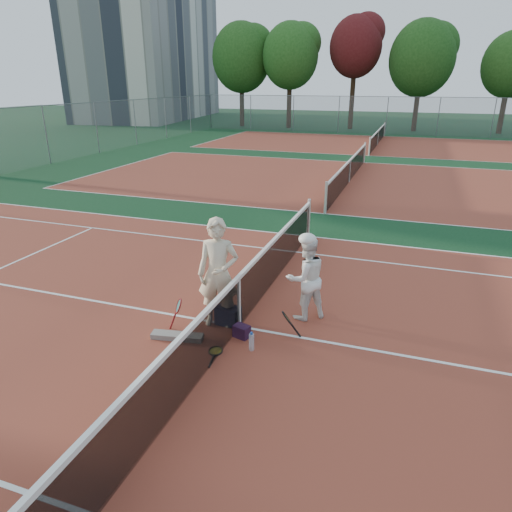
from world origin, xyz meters
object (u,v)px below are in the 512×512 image
at_px(player_a, 218,274).
at_px(water_bottle, 252,342).
at_px(racket_black_held, 287,325).
at_px(apartment_block, 150,51).
at_px(racket_red, 179,314).
at_px(net_main, 239,302).
at_px(sports_bag_purple, 242,331).
at_px(sports_bag_navy, 228,316).
at_px(racket_spare, 216,351).
at_px(player_b, 306,278).

height_order(player_a, water_bottle, player_a).
bearing_deg(player_a, racket_black_held, -15.70).
height_order(apartment_block, racket_red, apartment_block).
bearing_deg(racket_black_held, apartment_block, -86.10).
height_order(net_main, sports_bag_purple, net_main).
relative_size(net_main, sports_bag_navy, 25.78).
bearing_deg(racket_red, sports_bag_purple, -31.48).
bearing_deg(sports_bag_purple, player_a, 151.29).
height_order(racket_red, sports_bag_purple, racket_red).
bearing_deg(apartment_block, racket_spare, -58.12).
height_order(player_b, racket_black_held, player_b).
height_order(player_a, racket_black_held, player_a).
xyz_separation_m(player_a, racket_spare, (0.30, -0.88, -1.00)).
height_order(player_b, sports_bag_navy, player_b).
distance_m(player_a, sports_bag_navy, 0.86).
bearing_deg(water_bottle, racket_black_held, 50.67).
bearing_deg(racket_spare, sports_bag_purple, -34.05).
distance_m(net_main, sports_bag_purple, 0.53).
xyz_separation_m(net_main, water_bottle, (0.47, -0.65, -0.36)).
bearing_deg(racket_spare, racket_black_held, -62.80).
height_order(net_main, racket_black_held, net_main).
distance_m(player_a, racket_red, 1.03).
xyz_separation_m(sports_bag_navy, sports_bag_purple, (0.40, -0.36, -0.06)).
bearing_deg(apartment_block, racket_red, -58.70).
height_order(apartment_block, water_bottle, apartment_block).
height_order(racket_red, racket_spare, racket_red).
distance_m(net_main, racket_red, 1.11).
xyz_separation_m(racket_red, racket_black_held, (1.93, 0.28, -0.02)).
relative_size(apartment_block, racket_spare, 36.67).
height_order(sports_bag_navy, sports_bag_purple, sports_bag_navy).
distance_m(player_a, player_b, 1.62).
height_order(player_a, racket_spare, player_a).
distance_m(racket_spare, water_bottle, 0.61).
bearing_deg(sports_bag_navy, racket_black_held, -7.38).
xyz_separation_m(apartment_block, player_b, (29.03, -43.24, -6.70)).
bearing_deg(sports_bag_purple, water_bottle, -47.79).
bearing_deg(sports_bag_purple, net_main, 117.67).
height_order(net_main, sports_bag_navy, net_main).
distance_m(racket_red, sports_bag_navy, 0.89).
distance_m(apartment_block, racket_black_held, 53.23).
bearing_deg(sports_bag_navy, player_b, 29.59).
bearing_deg(sports_bag_purple, racket_spare, -112.72).
distance_m(apartment_block, racket_spare, 53.40).
distance_m(racket_spare, sports_bag_purple, 0.64).
xyz_separation_m(net_main, sports_bag_purple, (0.17, -0.32, -0.40)).
bearing_deg(racket_black_held, racket_spare, 9.18).
xyz_separation_m(sports_bag_purple, water_bottle, (0.30, -0.33, 0.04)).
xyz_separation_m(net_main, sports_bag_navy, (-0.23, 0.04, -0.34)).
bearing_deg(net_main, sports_bag_navy, 169.68).
distance_m(apartment_block, sports_bag_navy, 52.51).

